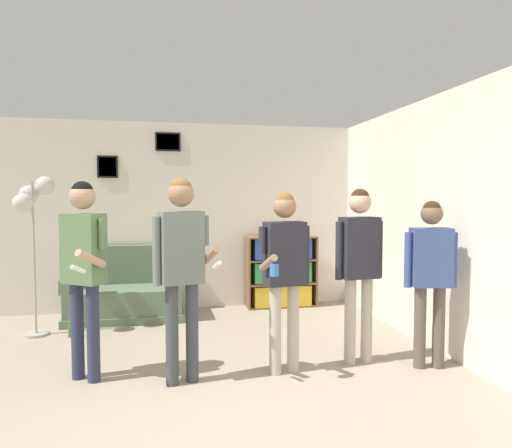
# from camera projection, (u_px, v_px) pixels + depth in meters

# --- Properties ---
(ground_plane) EXTENTS (20.00, 20.00, 0.00)m
(ground_plane) POSITION_uv_depth(u_px,v_px,m) (223.00, 444.00, 2.99)
(ground_plane) COLOR gray
(wall_back) EXTENTS (7.30, 0.08, 2.70)m
(wall_back) POSITION_uv_depth(u_px,v_px,m) (189.00, 216.00, 6.68)
(wall_back) COLOR silver
(wall_back) RESTS_ON ground_plane
(wall_right) EXTENTS (0.06, 6.22, 2.70)m
(wall_right) POSITION_uv_depth(u_px,v_px,m) (415.00, 221.00, 5.27)
(wall_right) COLOR silver
(wall_right) RESTS_ON ground_plane
(couch) EXTENTS (1.53, 0.80, 0.95)m
(couch) POSITION_uv_depth(u_px,v_px,m) (126.00, 295.00, 6.16)
(couch) COLOR #5B7056
(couch) RESTS_ON ground_plane
(bookshelf) EXTENTS (1.04, 0.30, 1.05)m
(bookshelf) POSITION_uv_depth(u_px,v_px,m) (282.00, 272.00, 6.77)
(bookshelf) COLOR brown
(bookshelf) RESTS_ON ground_plane
(floor_lamp) EXTENTS (0.43, 0.46, 1.87)m
(floor_lamp) POSITION_uv_depth(u_px,v_px,m) (33.00, 207.00, 5.29)
(floor_lamp) COLOR #ADA89E
(floor_lamp) RESTS_ON ground_plane
(person_player_foreground_left) EXTENTS (0.42, 0.61, 1.76)m
(person_player_foreground_left) POSITION_uv_depth(u_px,v_px,m) (84.00, 258.00, 3.99)
(person_player_foreground_left) COLOR #2D334C
(person_player_foreground_left) RESTS_ON ground_plane
(person_player_foreground_center) EXTENTS (0.56, 0.44, 1.79)m
(person_player_foreground_center) POSITION_uv_depth(u_px,v_px,m) (182.00, 256.00, 3.92)
(person_player_foreground_center) COLOR #3D4247
(person_player_foreground_center) RESTS_ON ground_plane
(person_watcher_holding_cup) EXTENTS (0.49, 0.47, 1.67)m
(person_watcher_holding_cup) POSITION_uv_depth(u_px,v_px,m) (285.00, 263.00, 4.16)
(person_watcher_holding_cup) COLOR #B7AD99
(person_watcher_holding_cup) RESTS_ON ground_plane
(person_spectator_near_bookshelf) EXTENTS (0.50, 0.23, 1.71)m
(person_spectator_near_bookshelf) POSITION_uv_depth(u_px,v_px,m) (359.00, 256.00, 4.42)
(person_spectator_near_bookshelf) COLOR #B7AD99
(person_spectator_near_bookshelf) RESTS_ON ground_plane
(person_spectator_far_right) EXTENTS (0.49, 0.26, 1.59)m
(person_spectator_far_right) POSITION_uv_depth(u_px,v_px,m) (431.00, 267.00, 4.30)
(person_spectator_far_right) COLOR brown
(person_spectator_far_right) RESTS_ON ground_plane
(bottle_on_floor) EXTENTS (0.06, 0.06, 0.25)m
(bottle_on_floor) POSITION_uv_depth(u_px,v_px,m) (71.00, 329.00, 5.29)
(bottle_on_floor) COLOR #3D6638
(bottle_on_floor) RESTS_ON ground_plane
(drinking_cup) EXTENTS (0.09, 0.09, 0.12)m
(drinking_cup) POSITION_uv_depth(u_px,v_px,m) (270.00, 233.00, 6.70)
(drinking_cup) COLOR white
(drinking_cup) RESTS_ON bookshelf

